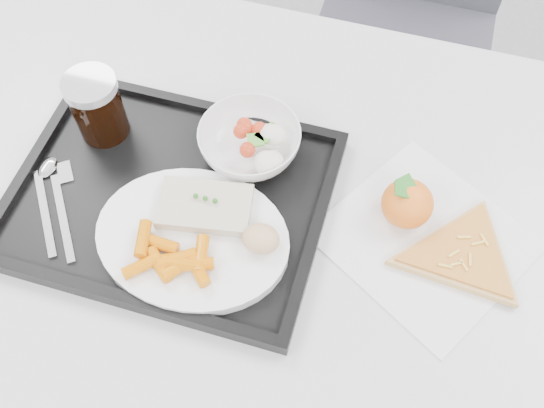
{
  "coord_description": "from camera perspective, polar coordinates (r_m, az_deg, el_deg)",
  "views": [
    {
      "loc": [
        0.13,
        -0.14,
        1.51
      ],
      "look_at": [
        0.01,
        0.28,
        0.77
      ],
      "focal_mm": 40.0,
      "sensor_mm": 36.0,
      "label": 1
    }
  ],
  "objects": [
    {
      "name": "salad_bowl",
      "position": [
        0.9,
        -2.11,
        5.87
      ],
      "size": [
        0.15,
        0.15,
        0.05
      ],
      "color": "white",
      "rests_on": "tray"
    },
    {
      "name": "cola_glass",
      "position": [
        0.94,
        -16.16,
        8.85
      ],
      "size": [
        0.08,
        0.08,
        0.11
      ],
      "color": "black",
      "rests_on": "tray"
    },
    {
      "name": "bread_roll",
      "position": [
        0.8,
        -1.07,
        -3.28
      ],
      "size": [
        0.06,
        0.06,
        0.03
      ],
      "color": "#D6BE7C",
      "rests_on": "dinner_plate"
    },
    {
      "name": "tray",
      "position": [
        0.89,
        -9.51,
        0.58
      ],
      "size": [
        0.45,
        0.35,
        0.03
      ],
      "color": "black",
      "rests_on": "table"
    },
    {
      "name": "chair",
      "position": [
        1.53,
        12.95,
        18.06
      ],
      "size": [
        0.42,
        0.42,
        0.93
      ],
      "color": "#37373F",
      "rests_on": "ground"
    },
    {
      "name": "carrot_pile",
      "position": [
        0.81,
        -9.2,
        -5.1
      ],
      "size": [
        0.12,
        0.09,
        0.03
      ],
      "color": "orange",
      "rests_on": "dinner_plate"
    },
    {
      "name": "tangerine",
      "position": [
        0.87,
        12.61,
        0.05
      ],
      "size": [
        0.09,
        0.09,
        0.07
      ],
      "color": "orange",
      "rests_on": "napkin"
    },
    {
      "name": "fish_fillet",
      "position": [
        0.84,
        -6.33,
        -0.21
      ],
      "size": [
        0.14,
        0.1,
        0.02
      ],
      "color": "beige",
      "rests_on": "dinner_plate"
    },
    {
      "name": "salad_contents",
      "position": [
        0.89,
        -0.84,
        5.54
      ],
      "size": [
        0.09,
        0.09,
        0.03
      ],
      "color": "red",
      "rests_on": "salad_bowl"
    },
    {
      "name": "pizza_slice",
      "position": [
        0.88,
        17.45,
        -4.61
      ],
      "size": [
        0.28,
        0.28,
        0.02
      ],
      "color": "tan",
      "rests_on": "napkin"
    },
    {
      "name": "dinner_plate",
      "position": [
        0.84,
        -7.47,
        -3.22
      ],
      "size": [
        0.27,
        0.27,
        0.02
      ],
      "color": "white",
      "rests_on": "tray"
    },
    {
      "name": "napkin",
      "position": [
        0.88,
        14.22,
        -3.28
      ],
      "size": [
        0.34,
        0.33,
        0.0
      ],
      "color": "silver",
      "rests_on": "table"
    },
    {
      "name": "cutlery",
      "position": [
        0.93,
        -19.92,
        0.81
      ],
      "size": [
        0.13,
        0.16,
        0.01
      ],
      "color": "silver",
      "rests_on": "tray"
    },
    {
      "name": "table",
      "position": [
        0.95,
        -0.24,
        -1.81
      ],
      "size": [
        1.2,
        0.8,
        0.75
      ],
      "color": "#AFAEB1",
      "rests_on": "ground"
    }
  ]
}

